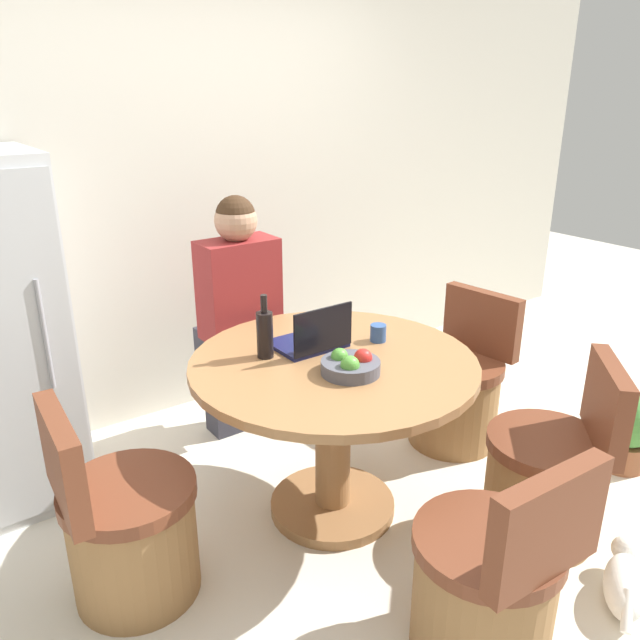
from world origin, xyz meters
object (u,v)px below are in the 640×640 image
(dining_table, at_px, (333,404))
(chair_near_camera, at_px, (488,587))
(chair_near_right_corner, at_px, (547,479))
(fruit_bowl, at_px, (351,365))
(chair_right_side, at_px, (456,394))
(laptop, at_px, (312,339))
(chair_left_side, at_px, (128,532))
(bottle, at_px, (265,333))
(cat, at_px, (625,582))
(person_seated, at_px, (236,309))
(potted_plant, at_px, (626,427))

(dining_table, distance_m, chair_near_camera, 0.98)
(chair_near_right_corner, bearing_deg, fruit_bowl, -81.70)
(chair_right_side, relative_size, laptop, 2.76)
(chair_left_side, height_order, bottle, bottle)
(fruit_bowl, relative_size, cat, 0.59)
(chair_left_side, bearing_deg, dining_table, -90.00)
(chair_near_camera, distance_m, fruit_bowl, 0.95)
(chair_left_side, xyz_separation_m, bottle, (0.71, 0.14, 0.60))
(laptop, relative_size, fruit_bowl, 1.24)
(chair_right_side, height_order, cat, chair_right_side)
(bottle, bearing_deg, dining_table, -41.39)
(person_seated, bearing_deg, potted_plant, 135.52)
(chair_near_right_corner, xyz_separation_m, laptop, (-0.66, 0.83, 0.53))
(laptop, bearing_deg, chair_near_right_corner, 128.35)
(chair_near_right_corner, distance_m, laptop, 1.18)
(chair_near_right_corner, xyz_separation_m, potted_plant, (0.79, 0.08, -0.06))
(chair_right_side, distance_m, fruit_bowl, 1.12)
(dining_table, bearing_deg, chair_right_side, 6.49)
(chair_right_side, distance_m, potted_plant, 0.87)
(chair_right_side, bearing_deg, dining_table, -90.00)
(chair_left_side, bearing_deg, chair_right_side, -85.15)
(chair_near_right_corner, distance_m, bottle, 1.37)
(chair_left_side, xyz_separation_m, person_seated, (0.92, 0.79, 0.48))
(laptop, relative_size, cat, 0.74)
(laptop, bearing_deg, person_seated, -89.27)
(chair_right_side, distance_m, bottle, 1.30)
(bottle, distance_m, cat, 1.72)
(person_seated, height_order, bottle, person_seated)
(chair_near_camera, bearing_deg, dining_table, -90.00)
(chair_near_right_corner, height_order, cat, chair_near_right_corner)
(cat, relative_size, potted_plant, 0.96)
(chair_near_right_corner, bearing_deg, dining_table, -90.00)
(person_seated, bearing_deg, chair_near_right_corner, 113.72)
(chair_left_side, distance_m, chair_near_right_corner, 1.74)
(dining_table, xyz_separation_m, fruit_bowl, (-0.03, -0.15, 0.25))
(chair_near_camera, xyz_separation_m, cat, (0.62, -0.17, -0.19))
(cat, bearing_deg, laptop, 83.51)
(dining_table, bearing_deg, laptop, 91.70)
(chair_right_side, xyz_separation_m, bottle, (-1.15, 0.09, 0.60))
(chair_left_side, relative_size, chair_near_right_corner, 1.00)
(chair_left_side, relative_size, chair_right_side, 1.00)
(chair_near_right_corner, height_order, fruit_bowl, fruit_bowl)
(person_seated, xyz_separation_m, fruit_bowl, (-0.01, -0.99, 0.05))
(chair_near_right_corner, relative_size, fruit_bowl, 3.43)
(laptop, relative_size, bottle, 1.07)
(person_seated, bearing_deg, chair_right_side, 142.05)
(person_seated, relative_size, bottle, 4.86)
(chair_left_side, distance_m, person_seated, 1.30)
(chair_right_side, relative_size, potted_plant, 1.96)
(chair_near_right_corner, relative_size, cat, 2.04)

